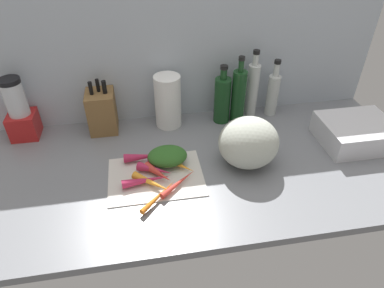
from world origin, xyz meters
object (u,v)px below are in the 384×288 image
at_px(bottle_3, 273,93).
at_px(carrot_1, 146,180).
at_px(carrot_6, 180,165).
at_px(carrot_7, 158,173).
at_px(winter_squash, 249,143).
at_px(bottle_1, 238,96).
at_px(carrot_0, 159,196).
at_px(knife_block, 102,111).
at_px(blender_appliance, 20,113).
at_px(bottle_2, 252,89).
at_px(carrot_8, 152,183).
at_px(carrot_3, 144,157).
at_px(carrot_5, 179,183).
at_px(dish_rack, 356,132).
at_px(cutting_board, 156,176).
at_px(bottle_0, 222,99).
at_px(carrot_2, 154,170).
at_px(carrot_4, 161,159).
at_px(paper_towel_roll, 168,101).

bearing_deg(bottle_3, carrot_1, -146.78).
xyz_separation_m(carrot_6, carrot_7, (-0.09, -0.03, 0.00)).
relative_size(carrot_1, winter_squash, 0.77).
relative_size(carrot_1, bottle_1, 0.57).
bearing_deg(carrot_0, bottle_3, 39.88).
xyz_separation_m(knife_block, blender_appliance, (-0.33, 0.00, 0.02)).
bearing_deg(bottle_1, bottle_2, 27.54).
xyz_separation_m(carrot_8, bottle_1, (0.42, 0.39, 0.10)).
relative_size(carrot_3, bottle_1, 0.50).
relative_size(carrot_1, bottle_3, 0.65).
bearing_deg(carrot_6, carrot_8, -144.57).
relative_size(winter_squash, knife_block, 0.96).
relative_size(carrot_5, bottle_1, 0.56).
bearing_deg(blender_appliance, carrot_8, -39.14).
bearing_deg(dish_rack, knife_block, 165.13).
relative_size(cutting_board, knife_block, 1.48).
xyz_separation_m(carrot_0, carrot_3, (-0.04, 0.21, 0.01)).
height_order(carrot_3, carrot_5, carrot_3).
height_order(carrot_3, knife_block, knife_block).
xyz_separation_m(carrot_3, carrot_5, (0.11, -0.16, -0.01)).
height_order(blender_appliance, bottle_2, bottle_2).
bearing_deg(cutting_board, bottle_0, 45.83).
bearing_deg(cutting_board, dish_rack, 5.52).
bearing_deg(carrot_8, carrot_3, 97.43).
relative_size(carrot_8, bottle_0, 0.61).
distance_m(carrot_2, bottle_2, 0.61).
bearing_deg(carrot_4, paper_towel_roll, 77.57).
bearing_deg(knife_block, carrot_8, -66.35).
bearing_deg(carrot_7, cutting_board, 141.23).
height_order(winter_squash, bottle_1, bottle_1).
bearing_deg(carrot_2, carrot_5, -45.42).
bearing_deg(carrot_3, carrot_5, -55.44).
height_order(carrot_6, knife_block, knife_block).
xyz_separation_m(carrot_6, dish_rack, (0.74, 0.05, 0.03)).
bearing_deg(winter_squash, dish_rack, 6.67).
relative_size(carrot_3, carrot_4, 1.52).
height_order(blender_appliance, bottle_1, bottle_1).
distance_m(carrot_0, carrot_4, 0.19).
height_order(carrot_0, carrot_1, carrot_1).
xyz_separation_m(carrot_0, bottle_3, (0.57, 0.48, 0.09)).
height_order(knife_block, bottle_0, bottle_0).
xyz_separation_m(carrot_0, carrot_1, (-0.04, 0.08, 0.01)).
height_order(carrot_7, knife_block, knife_block).
xyz_separation_m(carrot_3, winter_squash, (0.39, -0.07, 0.07)).
distance_m(cutting_board, dish_rack, 0.85).
bearing_deg(carrot_0, carrot_7, 86.08).
xyz_separation_m(carrot_4, carrot_5, (0.05, -0.14, -0.00)).
distance_m(carrot_1, carrot_2, 0.06).
relative_size(carrot_6, carrot_7, 0.98).
height_order(carrot_2, carrot_5, carrot_2).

